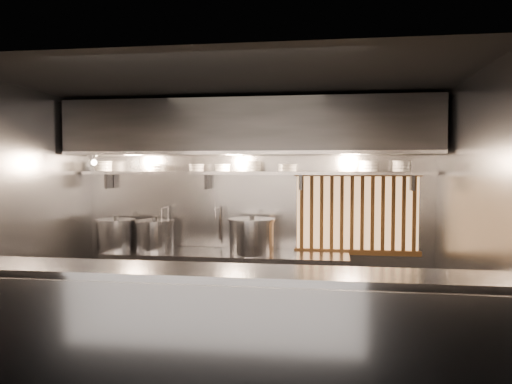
% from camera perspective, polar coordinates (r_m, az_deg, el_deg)
% --- Properties ---
extents(floor, '(4.50, 4.50, 0.00)m').
position_cam_1_polar(floor, '(5.33, -2.70, -18.66)').
color(floor, black).
rests_on(floor, ground).
extents(ceiling, '(4.50, 4.50, 0.00)m').
position_cam_1_polar(ceiling, '(5.03, -2.77, 12.52)').
color(ceiling, black).
rests_on(ceiling, wall_back).
extents(wall_back, '(4.50, 0.00, 4.50)m').
position_cam_1_polar(wall_back, '(6.46, -0.15, -2.06)').
color(wall_back, gray).
rests_on(wall_back, floor).
extents(wall_left, '(0.00, 3.00, 3.00)m').
position_cam_1_polar(wall_left, '(5.86, -24.90, -2.85)').
color(wall_left, gray).
rests_on(wall_left, floor).
extents(wall_right, '(0.00, 3.00, 3.00)m').
position_cam_1_polar(wall_right, '(5.06, 23.17, -3.68)').
color(wall_right, gray).
rests_on(wall_right, floor).
extents(serving_counter, '(4.50, 0.56, 1.13)m').
position_cam_1_polar(serving_counter, '(4.26, -5.31, -16.23)').
color(serving_counter, '#99999F').
rests_on(serving_counter, floor).
extents(cooking_bench, '(3.00, 0.70, 0.90)m').
position_cam_1_polar(cooking_bench, '(6.31, -3.41, -10.94)').
color(cooking_bench, '#99999F').
rests_on(cooking_bench, floor).
extents(bowl_shelf, '(4.40, 0.34, 0.04)m').
position_cam_1_polar(bowl_shelf, '(6.26, -0.40, 2.18)').
color(bowl_shelf, '#99999F').
rests_on(bowl_shelf, wall_back).
extents(exhaust_hood, '(4.40, 0.81, 0.65)m').
position_cam_1_polar(exhaust_hood, '(6.06, -0.73, 7.31)').
color(exhaust_hood, '#2D2D30').
rests_on(exhaust_hood, ceiling).
extents(wood_screen, '(1.56, 0.09, 1.04)m').
position_cam_1_polar(wood_screen, '(6.35, 11.47, -2.38)').
color(wood_screen, '#E7A868').
rests_on(wood_screen, wall_back).
extents(faucet_left, '(0.04, 0.30, 0.50)m').
position_cam_1_polar(faucet_left, '(6.61, -10.24, -2.80)').
color(faucet_left, silver).
rests_on(faucet_left, wall_back).
extents(faucet_right, '(0.04, 0.30, 0.50)m').
position_cam_1_polar(faucet_right, '(6.42, -4.31, -2.93)').
color(faucet_right, silver).
rests_on(faucet_right, wall_back).
extents(heat_lamp, '(0.25, 0.35, 0.20)m').
position_cam_1_polar(heat_lamp, '(6.39, -18.18, 3.73)').
color(heat_lamp, '#99999F').
rests_on(heat_lamp, exhaust_hood).
extents(pendant_bulb, '(0.09, 0.09, 0.19)m').
position_cam_1_polar(pendant_bulb, '(6.16, -1.49, 2.93)').
color(pendant_bulb, '#2D2D30').
rests_on(pendant_bulb, exhaust_hood).
extents(stock_pot_left, '(0.65, 0.65, 0.43)m').
position_cam_1_polar(stock_pot_left, '(6.67, -15.69, -4.63)').
color(stock_pot_left, '#99999F').
rests_on(stock_pot_left, cooking_bench).
extents(stock_pot_mid, '(0.55, 0.55, 0.42)m').
position_cam_1_polar(stock_pot_mid, '(6.48, -11.50, -4.82)').
color(stock_pot_mid, '#99999F').
rests_on(stock_pot_mid, cooking_bench).
extents(stock_pot_right, '(0.59, 0.59, 0.47)m').
position_cam_1_polar(stock_pot_right, '(6.08, -0.47, -5.06)').
color(stock_pot_right, '#99999F').
rests_on(stock_pot_right, cooking_bench).
extents(bowl_stack_0, '(0.23, 0.23, 0.13)m').
position_cam_1_polar(bowl_stack_0, '(6.85, -17.03, 2.84)').
color(bowl_stack_0, white).
rests_on(bowl_stack_0, bowl_shelf).
extents(bowl_stack_1, '(0.21, 0.21, 0.09)m').
position_cam_1_polar(bowl_stack_1, '(6.56, -11.12, 2.75)').
color(bowl_stack_1, white).
rests_on(bowl_stack_1, bowl_shelf).
extents(bowl_stack_2, '(0.20, 0.20, 0.09)m').
position_cam_1_polar(bowl_stack_2, '(6.41, -6.80, 2.78)').
color(bowl_stack_2, white).
rests_on(bowl_stack_2, bowl_shelf).
extents(bowl_stack_3, '(0.21, 0.21, 0.09)m').
position_cam_1_polar(bowl_stack_3, '(6.33, -3.85, 2.79)').
color(bowl_stack_3, white).
rests_on(bowl_stack_3, bowl_shelf).
extents(bowl_stack_4, '(0.24, 0.24, 0.13)m').
position_cam_1_polar(bowl_stack_4, '(6.26, -0.40, 2.97)').
color(bowl_stack_4, white).
rests_on(bowl_stack_4, bowl_shelf).
extents(bowl_stack_5, '(0.24, 0.24, 0.09)m').
position_cam_1_polar(bowl_stack_5, '(6.21, 3.61, 2.79)').
color(bowl_stack_5, white).
rests_on(bowl_stack_5, bowl_shelf).
extents(bowl_stack_6, '(0.25, 0.25, 0.13)m').
position_cam_1_polar(bowl_stack_6, '(6.20, 12.68, 2.90)').
color(bowl_stack_6, white).
rests_on(bowl_stack_6, bowl_shelf).
extents(bowl_stack_7, '(0.23, 0.23, 0.13)m').
position_cam_1_polar(bowl_stack_7, '(6.24, 16.33, 2.85)').
color(bowl_stack_7, white).
rests_on(bowl_stack_7, bowl_shelf).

